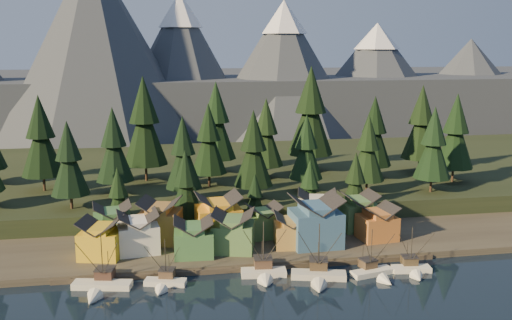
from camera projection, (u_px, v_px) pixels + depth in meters
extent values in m
plane|color=black|center=(266.00, 302.00, 103.73)|extent=(500.00, 500.00, 0.00)
cube|color=#342E25|center=(235.00, 230.00, 142.20)|extent=(400.00, 50.00, 1.50)
cube|color=black|center=(214.00, 177.00, 190.04)|extent=(420.00, 100.00, 6.00)
cube|color=#4F4538|center=(251.00, 266.00, 119.56)|extent=(80.00, 4.00, 1.00)
cube|color=#464D5A|center=(188.00, 100.00, 332.51)|extent=(560.00, 160.00, 30.00)
cone|color=#464D5A|center=(95.00, 48.00, 260.99)|extent=(100.00, 100.00, 90.00)
cone|color=#464D5A|center=(181.00, 66.00, 286.97)|extent=(80.00, 80.00, 72.00)
cone|color=white|center=(180.00, 10.00, 281.60)|extent=(22.40, 22.40, 17.28)
cone|color=#464D5A|center=(283.00, 70.00, 284.33)|extent=(84.00, 84.00, 68.00)
cone|color=white|center=(284.00, 17.00, 279.25)|extent=(23.52, 23.52, 16.32)
cone|color=#464D5A|center=(375.00, 77.00, 310.16)|extent=(92.00, 92.00, 58.00)
cone|color=white|center=(377.00, 36.00, 305.83)|extent=(25.76, 25.76, 13.92)
cone|color=#464D5A|center=(468.00, 83.00, 328.92)|extent=(88.00, 88.00, 50.00)
cube|color=silver|center=(102.00, 286.00, 109.85)|extent=(11.68, 5.45, 1.69)
cone|color=silver|center=(92.00, 300.00, 103.79)|extent=(3.91, 4.43, 3.17)
cube|color=black|center=(103.00, 289.00, 109.97)|extent=(11.96, 5.56, 0.37)
cube|color=#432C23|center=(105.00, 274.00, 111.54)|extent=(3.97, 3.81, 1.90)
cube|color=#2B2929|center=(105.00, 269.00, 111.34)|extent=(4.22, 4.06, 0.21)
cylinder|color=black|center=(102.00, 257.00, 109.43)|extent=(0.19, 0.19, 9.52)
cylinder|color=black|center=(108.00, 262.00, 113.54)|extent=(0.15, 0.15, 4.65)
cube|color=silver|center=(165.00, 283.00, 111.32)|extent=(8.52, 4.72, 1.44)
cone|color=silver|center=(160.00, 293.00, 106.98)|extent=(3.32, 3.37, 2.69)
cube|color=black|center=(166.00, 286.00, 111.43)|extent=(8.72, 4.82, 0.31)
cube|color=brown|center=(167.00, 273.00, 112.49)|extent=(3.48, 3.35, 1.62)
cube|color=#2B2929|center=(167.00, 269.00, 112.32)|extent=(3.70, 3.57, 0.18)
cylinder|color=black|center=(165.00, 259.00, 110.88)|extent=(0.16, 0.16, 8.08)
cylinder|color=black|center=(169.00, 264.00, 113.88)|extent=(0.13, 0.13, 3.95)
cube|color=silver|center=(264.00, 274.00, 115.73)|extent=(9.40, 4.22, 1.78)
cone|color=silver|center=(266.00, 284.00, 110.84)|extent=(3.62, 3.43, 3.33)
cube|color=black|center=(264.00, 277.00, 115.86)|extent=(9.62, 4.30, 0.39)
cube|color=brown|center=(263.00, 263.00, 117.02)|extent=(3.87, 3.67, 2.00)
cube|color=#2B2929|center=(263.00, 257.00, 116.80)|extent=(4.11, 3.91, 0.22)
cylinder|color=black|center=(263.00, 245.00, 115.13)|extent=(0.20, 0.20, 9.99)
cylinder|color=black|center=(262.00, 252.00, 118.56)|extent=(0.16, 0.16, 4.88)
cube|color=beige|center=(318.00, 276.00, 114.45)|extent=(11.47, 6.05, 1.77)
cone|color=beige|center=(319.00, 289.00, 108.56)|extent=(4.18, 4.48, 3.32)
cube|color=black|center=(318.00, 279.00, 114.58)|extent=(11.74, 6.17, 0.39)
cube|color=#443524|center=(318.00, 264.00, 116.08)|extent=(4.28, 4.12, 1.99)
cube|color=#2B2929|center=(319.00, 259.00, 115.86)|extent=(4.55, 4.40, 0.22)
cylinder|color=black|center=(319.00, 248.00, 113.97)|extent=(0.20, 0.20, 9.97)
cylinder|color=black|center=(318.00, 253.00, 118.00)|extent=(0.16, 0.16, 4.87)
cube|color=white|center=(372.00, 273.00, 116.14)|extent=(9.40, 4.87, 1.51)
cone|color=white|center=(387.00, 282.00, 111.71)|extent=(3.47, 3.65, 2.82)
cube|color=black|center=(372.00, 276.00, 116.25)|extent=(9.62, 4.97, 0.33)
cube|color=#4F3D2A|center=(368.00, 264.00, 117.33)|extent=(3.59, 3.45, 1.69)
cube|color=#2B2929|center=(368.00, 259.00, 117.14)|extent=(3.82, 3.68, 0.19)
cylinder|color=black|center=(372.00, 249.00, 115.66)|extent=(0.17, 0.17, 8.47)
cylinder|color=black|center=(363.00, 255.00, 118.74)|extent=(0.13, 0.13, 4.14)
cube|color=white|center=(411.00, 270.00, 117.86)|extent=(8.20, 3.76, 1.50)
cone|color=white|center=(418.00, 278.00, 113.61)|extent=(3.12, 3.02, 2.81)
cube|color=black|center=(411.00, 272.00, 117.97)|extent=(8.39, 3.83, 0.33)
cube|color=#493B27|center=(409.00, 261.00, 118.99)|extent=(3.32, 3.16, 1.69)
cube|color=#2B2929|center=(410.00, 256.00, 118.81)|extent=(3.53, 3.37, 0.19)
cylinder|color=black|center=(412.00, 246.00, 117.37)|extent=(0.17, 0.17, 8.44)
cylinder|color=black|center=(407.00, 252.00, 120.34)|extent=(0.13, 0.13, 4.13)
cube|color=gold|center=(101.00, 244.00, 121.25)|extent=(9.92, 9.14, 5.79)
cube|color=gold|center=(100.00, 229.00, 120.57)|extent=(6.20, 8.11, 1.18)
cube|color=white|center=(138.00, 238.00, 124.51)|extent=(9.45, 8.61, 6.22)
cube|color=white|center=(138.00, 222.00, 123.78)|extent=(5.58, 8.01, 1.21)
cube|color=#3E723D|center=(194.00, 243.00, 122.55)|extent=(8.59, 8.07, 5.50)
cube|color=#3E723D|center=(193.00, 228.00, 121.90)|extent=(4.88, 7.75, 1.16)
cube|color=#4D7740|center=(233.00, 237.00, 125.16)|extent=(10.50, 9.76, 6.23)
cube|color=#4D7740|center=(233.00, 221.00, 124.43)|extent=(6.62, 8.61, 1.24)
cube|color=#A9803C|center=(291.00, 235.00, 128.21)|extent=(8.00, 8.00, 5.17)
cube|color=#A9803C|center=(291.00, 222.00, 127.60)|extent=(4.75, 7.49, 1.02)
cube|color=#365D81|center=(315.00, 228.00, 128.39)|extent=(11.15, 9.51, 7.96)
cube|color=#365D81|center=(316.00, 208.00, 127.46)|extent=(6.28, 9.14, 1.52)
cube|color=#BB6D30|center=(377.00, 227.00, 132.69)|extent=(8.91, 8.01, 5.60)
cube|color=#BB6D30|center=(377.00, 214.00, 132.03)|extent=(5.25, 7.45, 1.14)
cube|color=#3C6E40|center=(113.00, 229.00, 130.49)|extent=(9.18, 8.38, 6.46)
cube|color=#3C6E40|center=(112.00, 213.00, 129.74)|extent=(5.45, 7.76, 1.17)
cube|color=olive|center=(160.00, 226.00, 131.00)|extent=(10.75, 10.35, 7.23)
cube|color=olive|center=(160.00, 208.00, 130.17)|extent=(6.83, 9.16, 1.25)
cube|color=gold|center=(218.00, 223.00, 133.06)|extent=(10.68, 9.30, 7.53)
cube|color=gold|center=(218.00, 204.00, 132.19)|extent=(6.16, 8.77, 1.41)
cube|color=#4C7640|center=(264.00, 226.00, 134.28)|extent=(8.54, 7.38, 5.45)
cube|color=#4C7640|center=(264.00, 212.00, 133.64)|extent=(5.08, 6.77, 1.09)
cube|color=silver|center=(317.00, 217.00, 138.15)|extent=(10.92, 10.20, 7.10)
cube|color=silver|center=(317.00, 200.00, 137.33)|extent=(6.91, 8.98, 1.28)
cube|color=#4F7C43|center=(358.00, 216.00, 139.79)|extent=(8.44, 7.94, 6.66)
cube|color=#4F7C43|center=(359.00, 201.00, 139.03)|extent=(4.75, 7.67, 1.15)
cylinder|color=#332319|center=(44.00, 182.00, 159.20)|extent=(0.70, 0.70, 4.72)
cone|color=black|center=(41.00, 146.00, 157.19)|extent=(11.54, 11.54, 16.27)
cone|color=black|center=(39.00, 116.00, 155.54)|extent=(7.87, 7.87, 11.81)
cylinder|color=#332319|center=(71.00, 201.00, 141.68)|extent=(0.70, 0.70, 3.89)
cone|color=black|center=(69.00, 168.00, 140.02)|extent=(9.52, 9.52, 13.41)
cone|color=black|center=(67.00, 140.00, 138.66)|extent=(6.49, 6.49, 9.73)
cylinder|color=#332319|center=(116.00, 187.00, 154.94)|extent=(0.70, 0.70, 4.22)
cone|color=black|center=(114.00, 154.00, 153.15)|extent=(10.32, 10.32, 14.54)
cone|color=black|center=(113.00, 126.00, 151.67)|extent=(7.03, 7.03, 10.55)
cylinder|color=#332319|center=(146.00, 172.00, 170.66)|extent=(0.70, 0.70, 5.52)
cone|color=black|center=(145.00, 132.00, 168.31)|extent=(13.50, 13.50, 19.02)
cone|color=black|center=(143.00, 99.00, 166.38)|extent=(9.20, 9.20, 13.81)
cylinder|color=#332319|center=(184.00, 194.00, 148.39)|extent=(0.70, 0.70, 3.94)
cone|color=black|center=(183.00, 162.00, 146.71)|extent=(9.63, 9.63, 13.57)
cone|color=black|center=(183.00, 135.00, 145.34)|extent=(6.57, 6.57, 9.85)
cylinder|color=#332319|center=(209.00, 179.00, 164.21)|extent=(0.70, 0.70, 4.23)
cone|color=black|center=(209.00, 148.00, 162.41)|extent=(10.35, 10.35, 14.58)
cone|color=black|center=(208.00, 122.00, 160.93)|extent=(7.06, 7.06, 10.58)
cylinder|color=#332319|center=(254.00, 192.00, 149.51)|extent=(0.70, 0.70, 4.19)
cone|color=black|center=(253.00, 158.00, 147.73)|extent=(10.25, 10.25, 14.44)
cone|color=black|center=(253.00, 130.00, 146.26)|extent=(6.99, 6.99, 10.48)
cylinder|color=#332319|center=(266.00, 171.00, 174.04)|extent=(0.70, 0.70, 4.33)
cone|color=black|center=(266.00, 141.00, 172.20)|extent=(10.58, 10.58, 14.90)
cone|color=black|center=(266.00, 116.00, 170.68)|extent=(7.21, 7.21, 10.82)
cylinder|color=#332319|center=(306.00, 184.00, 159.04)|extent=(0.70, 0.70, 3.80)
cone|color=black|center=(306.00, 155.00, 157.42)|extent=(9.30, 9.30, 13.11)
cone|color=black|center=(307.00, 131.00, 156.09)|extent=(6.34, 6.34, 9.51)
cylinder|color=#332319|center=(310.00, 162.00, 184.34)|extent=(0.70, 0.70, 5.94)
cone|color=black|center=(310.00, 122.00, 181.81)|extent=(14.51, 14.51, 20.45)
cone|color=black|center=(311.00, 89.00, 179.74)|extent=(9.90, 9.90, 14.84)
cylinder|color=#332319|center=(367.00, 186.00, 156.95)|extent=(0.70, 0.70, 3.81)
cone|color=black|center=(368.00, 157.00, 155.33)|extent=(9.31, 9.31, 13.12)
cone|color=black|center=(369.00, 132.00, 154.00)|extent=(6.35, 6.35, 9.53)
cylinder|color=#332319|center=(373.00, 172.00, 173.70)|extent=(0.70, 0.70, 4.44)
cone|color=black|center=(374.00, 140.00, 171.81)|extent=(10.85, 10.85, 15.29)
cone|color=black|center=(375.00, 114.00, 170.26)|extent=(7.40, 7.40, 11.10)
cylinder|color=#332319|center=(431.00, 184.00, 158.06)|extent=(0.70, 0.70, 4.19)
cone|color=black|center=(433.00, 152.00, 156.27)|extent=(10.23, 10.23, 14.42)
cone|color=black|center=(435.00, 125.00, 154.81)|extent=(6.98, 6.98, 10.46)
cylinder|color=#332319|center=(419.00, 165.00, 182.53)|extent=(0.70, 0.70, 4.90)
cone|color=black|center=(421.00, 132.00, 180.44)|extent=(11.99, 11.99, 16.89)
cone|color=black|center=(422.00, 104.00, 178.72)|extent=(8.17, 8.17, 12.26)
cylinder|color=#332319|center=(217.00, 165.00, 181.22)|extent=(0.70, 0.70, 5.13)
cone|color=black|center=(216.00, 131.00, 179.04)|extent=(12.54, 12.54, 17.66)
cone|color=black|center=(216.00, 102.00, 177.25)|extent=(8.55, 8.55, 12.82)
cylinder|color=#332319|center=(453.00, 174.00, 169.72)|extent=(0.70, 0.70, 4.63)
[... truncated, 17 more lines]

